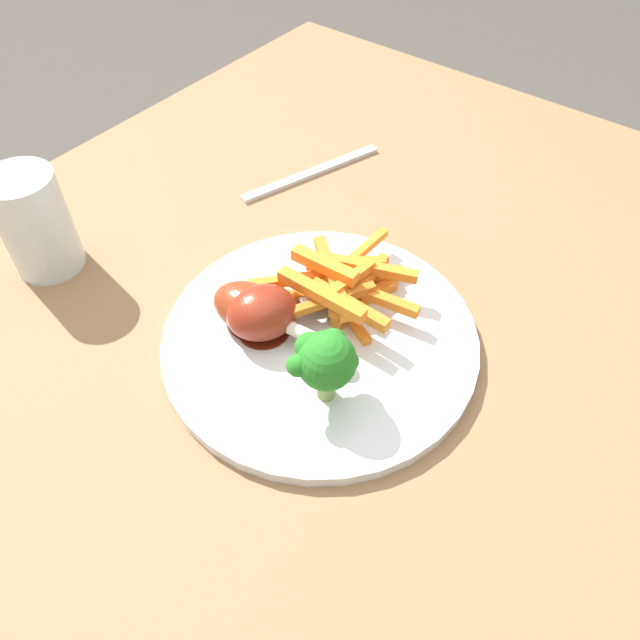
% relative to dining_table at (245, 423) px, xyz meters
% --- Properties ---
extents(ground_plane, '(6.00, 6.00, 0.00)m').
position_rel_dining_table_xyz_m(ground_plane, '(0.00, 0.00, -0.62)').
color(ground_plane, '#4C4742').
extents(dining_table, '(1.22, 0.80, 0.71)m').
position_rel_dining_table_xyz_m(dining_table, '(0.00, 0.00, 0.00)').
color(dining_table, '#8E6B47').
rests_on(dining_table, ground_plane).
extents(dinner_plate, '(0.29, 0.29, 0.01)m').
position_rel_dining_table_xyz_m(dinner_plate, '(-0.07, 0.04, 0.10)').
color(dinner_plate, silver).
rests_on(dinner_plate, dining_table).
extents(broccoli_floret_front, '(0.05, 0.05, 0.07)m').
position_rel_dining_table_xyz_m(broccoli_floret_front, '(-0.02, 0.09, 0.15)').
color(broccoli_floret_front, '#86A553').
rests_on(broccoli_floret_front, dinner_plate).
extents(carrot_fries_pile, '(0.16, 0.14, 0.05)m').
position_rel_dining_table_xyz_m(carrot_fries_pile, '(-0.11, 0.04, 0.13)').
color(carrot_fries_pile, orange).
rests_on(carrot_fries_pile, dinner_plate).
extents(chicken_drumstick_near, '(0.06, 0.13, 0.04)m').
position_rel_dining_table_xyz_m(chicken_drumstick_near, '(-0.04, -0.01, 0.13)').
color(chicken_drumstick_near, '#601E0F').
rests_on(chicken_drumstick_near, dinner_plate).
extents(chicken_drumstick_far, '(0.12, 0.09, 0.05)m').
position_rel_dining_table_xyz_m(chicken_drumstick_far, '(-0.04, 0.00, 0.13)').
color(chicken_drumstick_far, '#60180E').
rests_on(chicken_drumstick_far, dinner_plate).
extents(fork, '(0.18, 0.07, 0.00)m').
position_rel_dining_table_xyz_m(fork, '(-0.27, -0.12, 0.10)').
color(fork, silver).
rests_on(fork, dining_table).
extents(water_glass, '(0.07, 0.07, 0.11)m').
position_rel_dining_table_xyz_m(water_glass, '(0.02, -0.24, 0.15)').
color(water_glass, silver).
rests_on(water_glass, dining_table).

